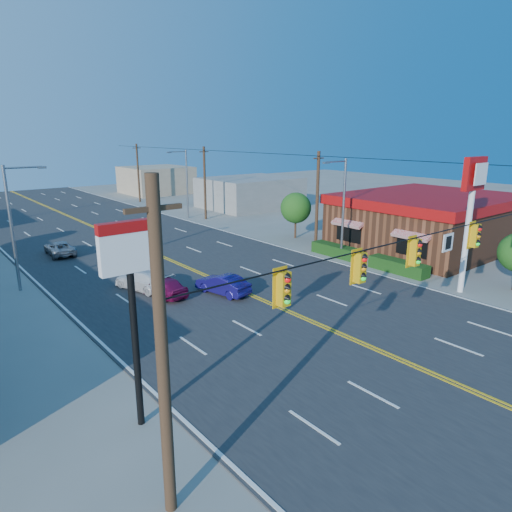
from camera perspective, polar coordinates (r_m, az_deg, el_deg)
ground at (r=21.43m, az=19.76°, el=-13.20°), size 160.00×160.00×0.00m
road at (r=35.13m, az=-8.95°, el=-1.32°), size 20.00×120.00×0.06m
signal_span at (r=19.57m, az=20.83°, el=-0.58°), size 24.32×0.34×9.00m
kfc at (r=42.93m, az=20.60°, el=4.11°), size 16.30×12.40×4.70m
kfc_pylon at (r=30.88m, az=25.34°, el=6.59°), size 2.20×0.36×8.50m
pizza_hut_sign at (r=15.22m, az=-15.38°, el=-3.28°), size 1.90×0.30×6.85m
streetlight_se at (r=36.38m, az=10.70°, el=6.41°), size 2.55×0.25×8.00m
streetlight_ne at (r=54.97m, az=-8.81°, el=9.36°), size 2.55×0.25×8.00m
streetlight_sw at (r=32.35m, az=-27.96°, el=3.85°), size 2.55×0.25×8.00m
utility_pole_near at (r=40.11m, az=7.65°, el=6.87°), size 0.28×0.28×8.40m
utility_pole_mid at (r=54.03m, az=-6.41°, el=9.00°), size 0.28×0.28×8.40m
utility_pole_far at (r=69.83m, az=-14.51°, el=9.99°), size 0.28×0.28×8.40m
tree_kfc_rear at (r=44.01m, az=5.00°, el=6.00°), size 2.94×2.94×4.41m
bld_east_mid at (r=63.15m, az=-0.75°, el=7.96°), size 12.00×10.00×4.00m
bld_east_far at (r=80.12m, az=-12.36°, el=9.27°), size 10.00×10.00×4.40m
car_magenta at (r=28.89m, az=-11.50°, el=-3.82°), size 1.90×3.84×1.26m
car_blue at (r=28.75m, az=-4.17°, el=-3.65°), size 2.06×3.96×1.24m
car_white at (r=30.37m, az=-13.88°, el=-3.02°), size 2.89×4.66×1.26m
car_silver at (r=41.21m, az=-23.33°, el=0.84°), size 2.13×4.22×1.14m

